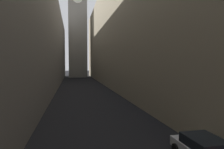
# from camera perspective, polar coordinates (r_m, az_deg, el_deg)

# --- Properties ---
(ground_plane) EXTENTS (264.00, 264.00, 0.00)m
(ground_plane) POSITION_cam_1_polar(r_m,az_deg,el_deg) (36.57, -7.76, -5.35)
(ground_plane) COLOR black
(building_block_left) EXTENTS (15.26, 108.00, 20.78)m
(building_block_left) POSITION_cam_1_polar(r_m,az_deg,el_deg) (39.88, -27.56, 10.01)
(building_block_left) COLOR slate
(building_block_left) RESTS_ON ground
(building_block_right) EXTENTS (11.67, 108.00, 25.84)m
(building_block_right) POSITION_cam_1_polar(r_m,az_deg,el_deg) (41.24, 8.28, 13.62)
(building_block_right) COLOR gray
(building_block_right) RESTS_ON ground
(clock_tower) EXTENTS (8.20, 8.20, 54.31)m
(clock_tower) POSITION_cam_1_polar(r_m,az_deg,el_deg) (85.72, -10.18, 18.48)
(clock_tower) COLOR gray
(clock_tower) RESTS_ON ground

